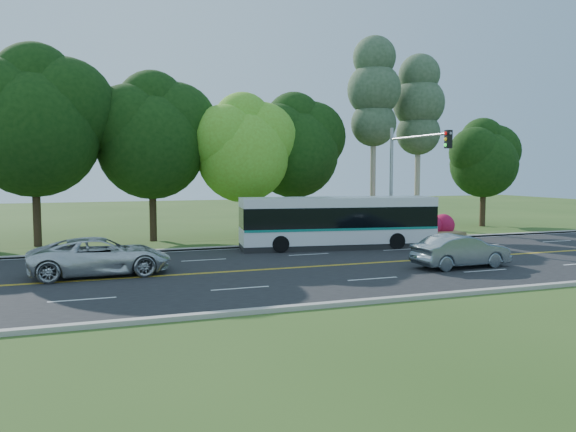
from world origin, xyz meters
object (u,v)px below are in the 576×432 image
object	(u,v)px
traffic_signal	(408,166)
suv	(101,256)
sedan	(461,251)
transit_bus	(338,223)

from	to	relation	value
traffic_signal	suv	distance (m)	18.25
suv	traffic_signal	bearing A→B (deg)	-77.77
sedan	suv	xyz separation A→B (m)	(-15.33, 3.45, 0.05)
transit_bus	suv	distance (m)	13.40
transit_bus	traffic_signal	bearing A→B (deg)	10.58
traffic_signal	suv	world-z (taller)	traffic_signal
traffic_signal	transit_bus	bearing A→B (deg)	-177.37
transit_bus	suv	size ratio (longest dim) A/B	1.96
sedan	suv	size ratio (longest dim) A/B	0.79
traffic_signal	transit_bus	world-z (taller)	traffic_signal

